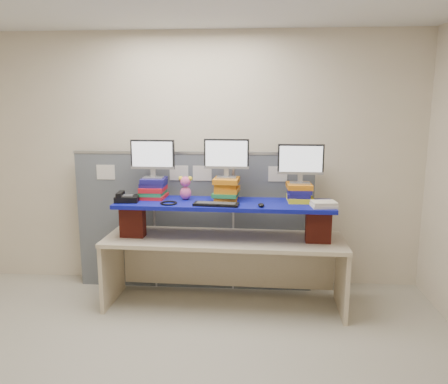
# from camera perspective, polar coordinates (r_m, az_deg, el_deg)

# --- Properties ---
(room) EXTENTS (5.00, 4.00, 2.80)m
(room) POSITION_cam_1_polar(r_m,az_deg,el_deg) (2.95, -8.89, -0.70)
(room) COLOR beige
(room) RESTS_ON ground
(cubicle_partition) EXTENTS (2.60, 0.06, 1.53)m
(cubicle_partition) POSITION_cam_1_polar(r_m,az_deg,el_deg) (4.80, -3.95, -3.74)
(cubicle_partition) COLOR #50565E
(cubicle_partition) RESTS_ON ground
(desk) EXTENTS (2.39, 0.76, 0.72)m
(desk) POSITION_cam_1_polar(r_m,az_deg,el_deg) (4.39, -0.00, -7.79)
(desk) COLOR beige
(desk) RESTS_ON ground
(brick_pier_left) EXTENTS (0.24, 0.14, 0.32)m
(brick_pier_left) POSITION_cam_1_polar(r_m,az_deg,el_deg) (4.44, -11.84, -3.70)
(brick_pier_left) COLOR maroon
(brick_pier_left) RESTS_ON desk
(brick_pier_right) EXTENTS (0.24, 0.14, 0.32)m
(brick_pier_right) POSITION_cam_1_polar(r_m,az_deg,el_deg) (4.26, 12.21, -4.33)
(brick_pier_right) COLOR maroon
(brick_pier_right) RESTS_ON desk
(blue_board) EXTENTS (2.13, 0.59, 0.04)m
(blue_board) POSITION_cam_1_polar(r_m,az_deg,el_deg) (4.26, 0.00, -1.57)
(blue_board) COLOR #0A1188
(blue_board) RESTS_ON brick_pier_left
(book_stack_left) EXTENTS (0.26, 0.30, 0.21)m
(book_stack_left) POSITION_cam_1_polar(r_m,az_deg,el_deg) (4.49, -9.20, 0.50)
(book_stack_left) COLOR red
(book_stack_left) RESTS_ON blue_board
(book_stack_center) EXTENTS (0.27, 0.30, 0.22)m
(book_stack_center) POSITION_cam_1_polar(r_m,az_deg,el_deg) (4.35, 0.30, 0.43)
(book_stack_center) COLOR orange
(book_stack_center) RESTS_ON blue_board
(book_stack_right) EXTENTS (0.26, 0.31, 0.17)m
(book_stack_right) POSITION_cam_1_polar(r_m,az_deg,el_deg) (4.35, 9.79, -0.06)
(book_stack_right) COLOR yellow
(book_stack_right) RESTS_ON blue_board
(monitor_left) EXTENTS (0.44, 0.13, 0.39)m
(monitor_left) POSITION_cam_1_polar(r_m,az_deg,el_deg) (4.43, -9.31, 4.61)
(monitor_left) COLOR #9E9DA2
(monitor_left) RESTS_ON book_stack_left
(monitor_center) EXTENTS (0.44, 0.13, 0.39)m
(monitor_center) POSITION_cam_1_polar(r_m,az_deg,el_deg) (4.30, 0.33, 4.74)
(monitor_center) COLOR #9E9DA2
(monitor_center) RESTS_ON book_stack_center
(monitor_right) EXTENTS (0.44, 0.13, 0.39)m
(monitor_right) POSITION_cam_1_polar(r_m,az_deg,el_deg) (4.29, 9.99, 3.96)
(monitor_right) COLOR #9E9DA2
(monitor_right) RESTS_ON book_stack_right
(keyboard) EXTENTS (0.44, 0.18, 0.03)m
(keyboard) POSITION_cam_1_polar(r_m,az_deg,el_deg) (4.10, -1.03, -1.60)
(keyboard) COLOR black
(keyboard) RESTS_ON blue_board
(mouse) EXTENTS (0.08, 0.12, 0.03)m
(mouse) POSITION_cam_1_polar(r_m,az_deg,el_deg) (4.07, 4.87, -1.70)
(mouse) COLOR black
(mouse) RESTS_ON blue_board
(desk_phone) EXTENTS (0.24, 0.22, 0.09)m
(desk_phone) POSITION_cam_1_polar(r_m,az_deg,el_deg) (4.38, -12.63, -0.77)
(desk_phone) COLOR black
(desk_phone) RESTS_ON blue_board
(headset) EXTENTS (0.21, 0.21, 0.02)m
(headset) POSITION_cam_1_polar(r_m,az_deg,el_deg) (4.20, -7.23, -1.44)
(headset) COLOR black
(headset) RESTS_ON blue_board
(plush_toy) EXTENTS (0.14, 0.10, 0.24)m
(plush_toy) POSITION_cam_1_polar(r_m,az_deg,el_deg) (4.36, -5.04, 0.56)
(plush_toy) COLOR #D85290
(plush_toy) RESTS_ON blue_board
(binder_stack) EXTENTS (0.25, 0.21, 0.05)m
(binder_stack) POSITION_cam_1_polar(r_m,az_deg,el_deg) (4.14, 12.92, -1.59)
(binder_stack) COLOR beige
(binder_stack) RESTS_ON blue_board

